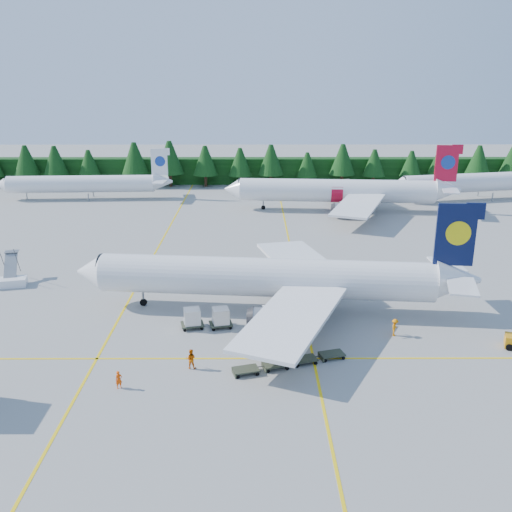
{
  "coord_description": "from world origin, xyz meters",
  "views": [
    {
      "loc": [
        0.57,
        -53.16,
        25.1
      ],
      "look_at": [
        0.76,
        14.09,
        3.5
      ],
      "focal_mm": 40.0,
      "sensor_mm": 36.0,
      "label": 1
    }
  ],
  "objects_px": {
    "airstairs": "(10,280)",
    "service_truck": "(301,311)",
    "airliner_red": "(333,191)",
    "airliner_navy": "(259,278)"
  },
  "relations": [
    {
      "from": "airstairs",
      "to": "service_truck",
      "type": "distance_m",
      "value": 36.82
    },
    {
      "from": "service_truck",
      "to": "airstairs",
      "type": "bearing_deg",
      "value": 138.13
    },
    {
      "from": "airstairs",
      "to": "service_truck",
      "type": "xyz_separation_m",
      "value": [
        35.13,
        -11.04,
        0.48
      ]
    },
    {
      "from": "airliner_red",
      "to": "airstairs",
      "type": "height_order",
      "value": "airliner_red"
    },
    {
      "from": "airliner_red",
      "to": "airstairs",
      "type": "distance_m",
      "value": 60.66
    },
    {
      "from": "airliner_navy",
      "to": "service_truck",
      "type": "distance_m",
      "value": 6.08
    },
    {
      "from": "airliner_navy",
      "to": "airstairs",
      "type": "relative_size",
      "value": 7.41
    },
    {
      "from": "airliner_navy",
      "to": "airliner_red",
      "type": "height_order",
      "value": "airliner_red"
    },
    {
      "from": "airliner_navy",
      "to": "airliner_red",
      "type": "distance_m",
      "value": 50.17
    },
    {
      "from": "airliner_red",
      "to": "airliner_navy",
      "type": "bearing_deg",
      "value": -102.45
    }
  ]
}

